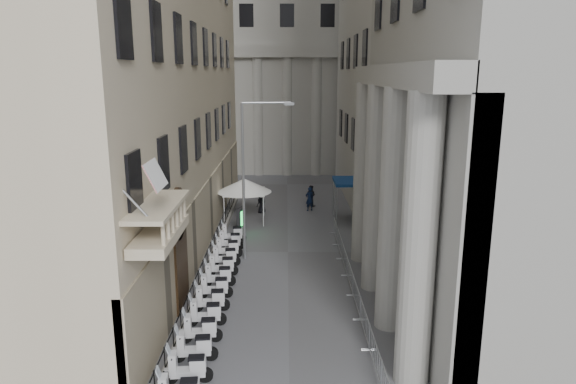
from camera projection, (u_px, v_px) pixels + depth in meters
name	position (u px, v px, depth m)	size (l,w,h in m)	color
far_building	(287.00, 30.00, 55.48)	(22.00, 10.00, 30.00)	#A9A69F
iron_fence	(214.00, 259.00, 29.65)	(0.30, 28.00, 1.40)	black
blue_awning	(344.00, 220.00, 37.48)	(1.60, 3.00, 3.00)	navy
scooter_2	(189.00, 383.00, 17.82)	(0.56, 1.40, 1.50)	silver
scooter_3	(196.00, 361.00, 19.17)	(0.56, 1.40, 1.50)	silver
scooter_4	(201.00, 342.00, 20.52)	(0.56, 1.40, 1.50)	silver
scooter_5	(207.00, 326.00, 21.86)	(0.56, 1.40, 1.50)	silver
scooter_6	(211.00, 311.00, 23.21)	(0.56, 1.40, 1.50)	silver
scooter_7	(215.00, 298.00, 24.55)	(0.56, 1.40, 1.50)	silver
scooter_8	(219.00, 286.00, 25.90)	(0.56, 1.40, 1.50)	silver
scooter_9	(222.00, 276.00, 27.24)	(0.56, 1.40, 1.50)	silver
scooter_10	(225.00, 266.00, 28.59)	(0.56, 1.40, 1.50)	silver
scooter_11	(228.00, 257.00, 29.94)	(0.56, 1.40, 1.50)	silver
scooter_12	(231.00, 249.00, 31.28)	(0.56, 1.40, 1.50)	silver
scooter_13	(233.00, 242.00, 32.63)	(0.56, 1.40, 1.50)	silver
barrier_1	(374.00, 368.00, 18.70)	(0.60, 2.40, 1.10)	#ADB0B5
barrier_2	(364.00, 334.00, 21.13)	(0.60, 2.40, 1.10)	#ADB0B5
barrier_3	(356.00, 307.00, 23.57)	(0.60, 2.40, 1.10)	#ADB0B5
barrier_4	(350.00, 285.00, 26.00)	(0.60, 2.40, 1.10)	#ADB0B5
barrier_5	(344.00, 267.00, 28.44)	(0.60, 2.40, 1.10)	#ADB0B5
barrier_6	(340.00, 252.00, 30.87)	(0.60, 2.40, 1.10)	#ADB0B5
barrier_7	(336.00, 239.00, 33.31)	(0.60, 2.40, 1.10)	#ADB0B5
security_tent	(245.00, 186.00, 36.63)	(3.89, 3.89, 3.16)	silver
street_lamp	(250.00, 167.00, 28.53)	(2.92, 0.49, 8.98)	gray
info_kiosk	(241.00, 221.00, 34.16)	(0.52, 0.88, 1.80)	black
pedestrian_a	(310.00, 199.00, 39.88)	(0.68, 0.45, 1.88)	black
pedestrian_b	(311.00, 196.00, 41.26)	(0.83, 0.65, 1.71)	black
pedestrian_c	(261.00, 203.00, 39.31)	(0.78, 0.51, 1.60)	black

